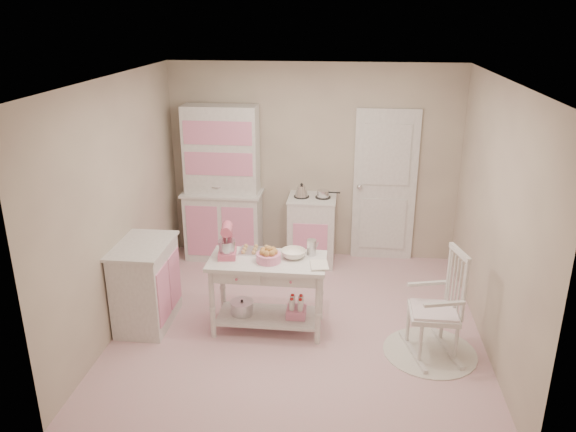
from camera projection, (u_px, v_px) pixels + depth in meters
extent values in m
plane|color=pink|center=(300.00, 323.00, 6.10)|extent=(3.80, 3.80, 0.00)
cube|color=white|center=(301.00, 79.00, 5.20)|extent=(3.80, 3.80, 0.04)
cube|color=beige|center=(313.00, 163.00, 7.42)|extent=(3.80, 0.04, 2.60)
cube|color=beige|center=(276.00, 302.00, 3.87)|extent=(3.80, 0.04, 2.60)
cube|color=beige|center=(119.00, 204.00, 5.84)|extent=(0.04, 3.80, 2.60)
cube|color=beige|center=(495.00, 218.00, 5.45)|extent=(0.04, 3.80, 2.60)
cube|color=white|center=(385.00, 186.00, 7.39)|extent=(0.82, 0.05, 2.04)
cube|color=white|center=(222.00, 184.00, 7.41)|extent=(1.06, 0.50, 2.08)
cube|color=white|center=(312.00, 230.00, 7.44)|extent=(0.62, 0.57, 0.92)
cube|color=white|center=(146.00, 284.00, 5.96)|extent=(0.54, 0.84, 0.92)
cylinder|color=white|center=(430.00, 352.00, 5.57)|extent=(0.92, 0.92, 0.01)
cube|color=white|center=(435.00, 304.00, 5.38)|extent=(0.65, 0.82, 1.10)
cube|color=white|center=(268.00, 294.00, 5.88)|extent=(1.20, 0.60, 0.80)
cube|color=#DC5C7C|center=(227.00, 242.00, 5.74)|extent=(0.24, 0.30, 0.34)
cube|color=silver|center=(256.00, 251.00, 5.92)|extent=(0.34, 0.24, 0.02)
cylinder|color=pink|center=(269.00, 258.00, 5.67)|extent=(0.25, 0.25, 0.09)
imported|color=white|center=(293.00, 254.00, 5.77)|extent=(0.26, 0.26, 0.08)
cylinder|color=silver|center=(312.00, 248.00, 5.81)|extent=(0.10, 0.10, 0.17)
imported|color=white|center=(310.00, 266.00, 5.58)|extent=(0.21, 0.26, 0.02)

